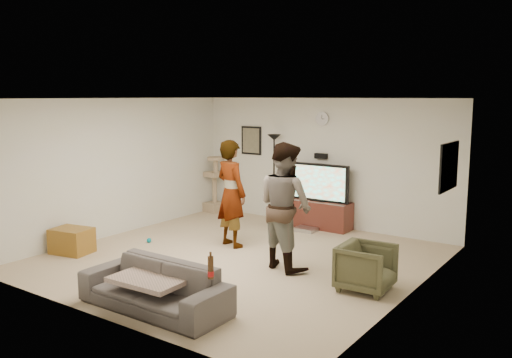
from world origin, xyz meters
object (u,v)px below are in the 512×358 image
Objects in this scene: cat_tree at (215,184)px; beer_bottle at (211,268)px; person_left at (231,193)px; person_right at (285,206)px; tv at (320,182)px; sofa at (154,287)px; side_table at (72,241)px; armchair at (366,267)px; tv_stand at (319,214)px; floor_lamp at (274,178)px.

cat_tree reaches higher than beer_bottle.
person_right is (1.37, -0.47, 0.03)m from person_left.
person_right is at bearing -72.90° from tv.
beer_bottle reaches higher than sofa.
cat_tree is 4.92× the size of beer_bottle.
person_left is 7.27× the size of beer_bottle.
person_right is (3.35, -2.43, 0.32)m from cat_tree.
beer_bottle is (0.45, -2.25, -0.25)m from person_right.
cat_tree is 0.64× the size of sofa.
tv is 2.57m from person_right.
beer_bottle is at bearing -13.46° from side_table.
cat_tree reaches higher than armchair.
sofa is (-0.43, -2.25, -0.66)m from person_right.
cat_tree is 5.53m from sofa.
tv is (0.00, 0.00, 0.63)m from tv_stand.
floor_lamp is (-1.08, 0.04, -0.01)m from tv.
tv is at bearing 0.52° from cat_tree.
tv_stand is at bearing 57.08° from side_table.
sofa is (2.92, -4.69, -0.33)m from cat_tree.
tv is at bearing 57.08° from side_table.
side_table is at bearing -88.19° from cat_tree.
person_right reaches higher than cat_tree.
beer_bottle is 0.37× the size of armchair.
person_right is at bearing 79.00° from sofa.
floor_lamp is at bearing -61.51° from person_left.
armchair is (1.82, 2.05, 0.03)m from sofa.
tv_stand is 2.07× the size of side_table.
floor_lamp is 1.54m from cat_tree.
person_right is 3.59m from side_table.
floor_lamp is at bearing 70.14° from side_table.
cat_tree is 5.43m from armchair.
armchair is 1.11× the size of side_table.
beer_bottle is at bearing -75.59° from tv_stand.
person_right is 3.06× the size of side_table.
armchair is (0.93, 2.05, -0.38)m from beer_bottle.
beer_bottle is at bearing 152.57° from armchair.
tv_stand is 4.88m from beer_bottle.
tv is 1.78× the size of armchair.
person_left reaches higher than tv_stand.
person_left is (1.99, -1.96, 0.29)m from cat_tree.
floor_lamp reaches higher than beer_bottle.
cat_tree is at bearing 91.81° from side_table.
floor_lamp is 2.86× the size of side_table.
sofa is at bearing -73.54° from floor_lamp.
armchair is at bearing -169.53° from person_right.
floor_lamp is 4.17m from side_table.
sofa is at bearing -58.04° from cat_tree.
tv reaches higher than sofa.
person_left is 2.96× the size of side_table.
tv is at bearing 0.00° from tv_stand.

